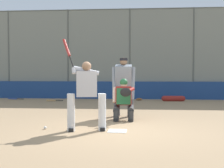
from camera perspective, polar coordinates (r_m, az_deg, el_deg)
name	(u,v)px	position (r m, az deg, el deg)	size (l,w,h in m)	color
ground_plane	(117,131)	(7.28, 0.99, -8.62)	(160.00, 160.00, 0.00)	#9E7F5B
home_plate_marker	(117,131)	(7.28, 0.99, -8.57)	(0.43, 0.43, 0.01)	white
backstop_fence	(130,52)	(15.74, 3.26, 5.86)	(18.96, 0.08, 4.53)	#515651
padding_wall	(130,90)	(15.64, 3.23, -1.15)	(18.50, 0.18, 0.87)	navy
bleachers_beyond	(74,86)	(18.64, -6.88, -0.45)	(13.22, 2.50, 1.48)	slate
batter_at_plate	(86,93)	(7.25, -4.74, -1.67)	(1.09, 0.56, 2.17)	silver
catcher_behind_plate	(124,99)	(8.74, 2.15, -2.73)	(0.62, 0.72, 1.18)	#333333
umpire_home	(124,85)	(9.47, 2.14, -0.17)	(0.73, 0.44, 1.80)	#4C4C51
spare_bat_near_backstop	(52,100)	(14.72, -10.84, -2.97)	(0.83, 0.20, 0.07)	black
spare_bat_by_padding	(14,99)	(16.13, -17.53, -2.58)	(0.88, 0.29, 0.07)	black
fielding_glove_on_dirt	(139,99)	(14.92, 4.93, -2.79)	(0.30, 0.23, 0.11)	brown
baseball_loose	(45,128)	(7.68, -12.12, -7.81)	(0.07, 0.07, 0.07)	white
equipment_bag_dugout_side	(173,99)	(14.71, 11.16, -2.62)	(1.09, 0.25, 0.25)	maroon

